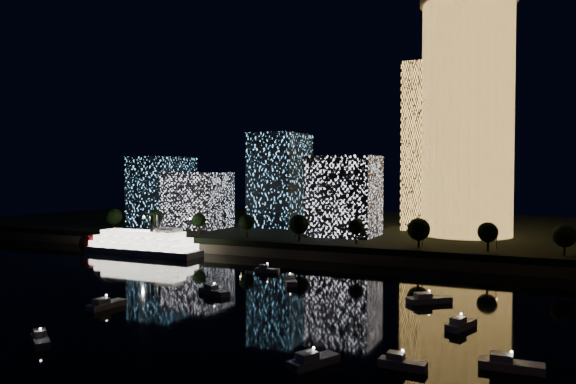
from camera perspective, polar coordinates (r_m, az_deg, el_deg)
ground at (r=99.30m, az=-3.66°, el=-14.32°), size 520.00×520.00×0.00m
far_bank at (r=249.21m, az=14.25°, el=-3.91°), size 420.00×160.00×5.00m
seawall at (r=173.86m, az=9.46°, el=-6.76°), size 420.00×6.00×3.00m
tower_cylindrical at (r=214.60m, az=17.74°, el=7.23°), size 34.00×34.00×85.33m
tower_rectangular at (r=232.93m, az=14.46°, el=4.46°), size 20.84×20.84×66.30m
midrise_blocks at (r=231.06m, az=-4.18°, el=0.22°), size 106.99×45.88×39.40m
riverboat at (r=198.80m, az=-15.02°, el=-5.09°), size 46.27×10.01×13.92m
motorboats at (r=111.37m, az=-1.99°, el=-12.07°), size 112.52×78.51×2.78m
esplanade_trees at (r=187.22m, az=1.96°, el=-3.34°), size 166.55×6.96×8.98m
street_lamps at (r=195.61m, az=0.75°, el=-3.53°), size 132.70×0.70×5.65m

